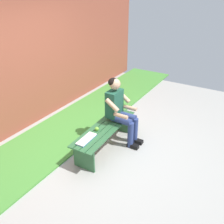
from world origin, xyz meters
The scene contains 7 objects.
ground_plane centered at (1.04, 1.00, -0.02)m, with size 10.00×7.00×0.04m, color #9E9E99.
grass_strip centered at (0.00, -1.02, 0.01)m, with size 9.00×1.30×0.03m, color #478C38.
brick_wall centered at (0.50, -1.93, 1.29)m, with size 9.50×0.24×2.57m, color #9E4C38.
bench_near centered at (0.00, 0.00, 0.33)m, with size 1.58×0.50×0.44m.
person_seated centered at (-0.36, 0.10, 0.68)m, with size 0.50×0.69×1.25m.
apple centered at (0.16, -0.06, 0.48)m, with size 0.07×0.07×0.07m, color #72B738.
book_open centered at (0.48, -0.05, 0.45)m, with size 0.42×0.17×0.02m.
Camera 1 is at (3.08, 2.02, 2.70)m, focal length 38.90 mm.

